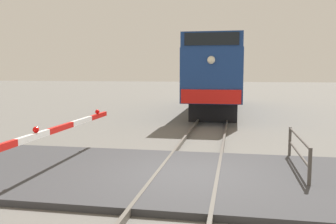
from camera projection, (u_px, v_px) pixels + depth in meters
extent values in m
plane|color=#605E59|center=(187.00, 179.00, 8.60)|extent=(160.00, 160.00, 0.00)
cube|color=#59544C|center=(157.00, 175.00, 8.72)|extent=(0.08, 80.00, 0.15)
cube|color=#59544C|center=(217.00, 178.00, 8.46)|extent=(0.08, 80.00, 0.15)
cube|color=#38383A|center=(187.00, 176.00, 8.59)|extent=(36.00, 4.74, 0.14)
cube|color=black|center=(214.00, 109.00, 19.65)|extent=(2.43, 3.20, 1.05)
cube|color=black|center=(220.00, 98.00, 27.23)|extent=(2.43, 3.20, 1.05)
cube|color=navy|center=(218.00, 74.00, 23.23)|extent=(2.85, 14.10, 2.57)
cube|color=navy|center=(213.00, 41.00, 17.48)|extent=(2.80, 2.69, 0.70)
cube|color=black|center=(211.00, 39.00, 16.13)|extent=(2.43, 0.06, 0.56)
cube|color=red|center=(211.00, 97.00, 16.41)|extent=(2.71, 0.08, 0.64)
sphere|color=#F2EACC|center=(211.00, 60.00, 16.22)|extent=(0.36, 0.36, 0.36)
cube|color=white|center=(33.00, 137.00, 7.92)|extent=(0.10, 1.28, 0.14)
cube|color=red|center=(61.00, 128.00, 9.17)|extent=(0.10, 1.28, 0.14)
cube|color=white|center=(82.00, 121.00, 10.43)|extent=(0.10, 1.28, 0.14)
cube|color=red|center=(98.00, 116.00, 11.68)|extent=(0.10, 1.28, 0.14)
sphere|color=red|center=(36.00, 130.00, 8.02)|extent=(0.14, 0.14, 0.14)
sphere|color=red|center=(97.00, 112.00, 11.59)|extent=(0.14, 0.14, 0.14)
cylinder|color=#4C4742|center=(310.00, 170.00, 7.67)|extent=(0.08, 0.08, 0.95)
cylinder|color=#4C4742|center=(290.00, 143.00, 10.49)|extent=(0.08, 0.08, 0.95)
cylinder|color=#4C4742|center=(299.00, 137.00, 9.03)|extent=(0.06, 2.88, 0.06)
cylinder|color=#4C4742|center=(298.00, 153.00, 9.07)|extent=(0.06, 2.88, 0.06)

